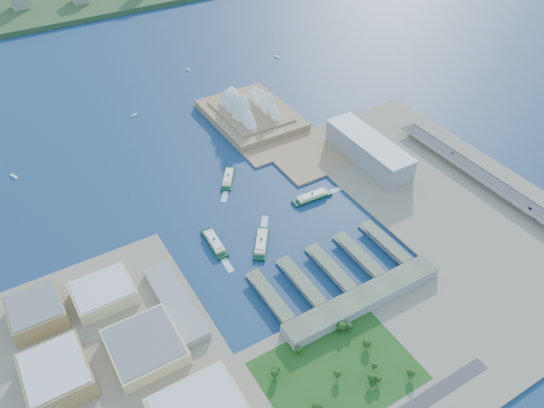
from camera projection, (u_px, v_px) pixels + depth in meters
ground at (287, 238)px, 676.37m from camera, size 3000.00×3000.00×0.00m
west_land at (125, 395)px, 507.77m from camera, size 220.00×390.00×3.00m
south_land at (397, 359)px, 537.70m from camera, size 720.00×180.00×3.00m
east_land at (451, 197)px, 737.45m from camera, size 240.00×500.00×3.00m
peninsula at (258, 123)px, 888.36m from camera, size 135.00×220.00×3.00m
far_shore at (76, 2)px, 1315.10m from camera, size 2200.00×260.00×12.00m
opera_house at (251, 102)px, 880.87m from camera, size 134.00×180.00×58.00m
toaster_building at (368, 150)px, 792.68m from camera, size 45.00×155.00×35.00m
expressway at (488, 183)px, 749.82m from camera, size 26.00×340.00×11.85m
west_buildings at (111, 359)px, 521.07m from camera, size 200.00×280.00×27.00m
ferry_wharves at (330, 268)px, 629.73m from camera, size 184.00×90.00×9.30m
terminal_building at (363, 299)px, 587.98m from camera, size 200.00×28.00×12.00m
park at (339, 366)px, 521.00m from camera, size 150.00×110.00×16.00m
ferry_a at (214, 241)px, 664.15m from camera, size 18.08×57.85×10.79m
ferry_b at (228, 177)px, 766.83m from camera, size 42.56×52.57×10.30m
ferry_c at (261, 241)px, 663.67m from camera, size 46.53×56.65×11.15m
ferry_d at (312, 196)px, 733.53m from camera, size 58.73×17.17×11.00m
boat_a at (14, 176)px, 774.29m from camera, size 8.66×15.40×2.90m
boat_b at (134, 115)px, 908.32m from camera, size 11.36×6.98×2.90m
boat_c at (277, 57)px, 1085.42m from camera, size 5.85×13.99×3.05m
boat_e at (188, 69)px, 1040.96m from camera, size 4.46×12.24×2.96m
car_b at (530, 208)px, 697.20m from camera, size 1.53×4.38×1.44m
car_c at (453, 153)px, 795.84m from camera, size 2.03×5.00×1.45m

